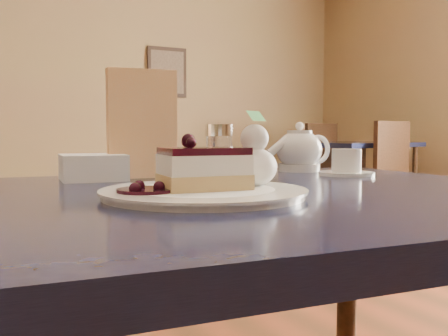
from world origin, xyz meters
name	(u,v)px	position (x,y,z in m)	size (l,w,h in m)	color
main_table	(193,244)	(0.15, 0.44, 0.74)	(1.38, 0.98, 0.82)	#191C3A
dessert_plate	(204,193)	(0.15, 0.39, 0.83)	(0.32, 0.32, 0.01)	white
cheesecake_slice	(204,169)	(0.15, 0.39, 0.87)	(0.14, 0.10, 0.07)	tan
whipped_cream	(254,167)	(0.24, 0.39, 0.87)	(0.08, 0.08, 0.07)	white
berry_sauce	(146,190)	(0.05, 0.39, 0.84)	(0.09, 0.09, 0.01)	black
tea_set	(308,154)	(0.60, 0.73, 0.87)	(0.20, 0.28, 0.11)	white
menu_card	(142,124)	(0.16, 0.76, 0.94)	(0.15, 0.03, 0.24)	beige
sugar_shaker	(219,149)	(0.34, 0.73, 0.88)	(0.07, 0.07, 0.12)	white
napkin_stack	(93,167)	(0.05, 0.75, 0.85)	(0.13, 0.13, 0.05)	white
bg_table_far_right	(352,218)	(3.20, 3.50, 0.08)	(1.24, 2.02, 1.35)	#191C3A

